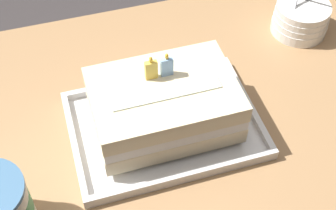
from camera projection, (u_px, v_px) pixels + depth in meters
The scene contains 4 objects.
dining_table at pixel (171, 132), 1.10m from camera, with size 1.18×0.67×0.72m.
foil_tray at pixel (164, 126), 0.96m from camera, with size 0.38×0.27×0.02m.
birthday_cake at pixel (164, 105), 0.91m from camera, with size 0.27×0.19×0.15m.
bowl_stack at pixel (301, 18), 1.14m from camera, with size 0.13×0.13×0.13m.
Camera 1 is at (-0.20, -0.63, 1.49)m, focal length 50.86 mm.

